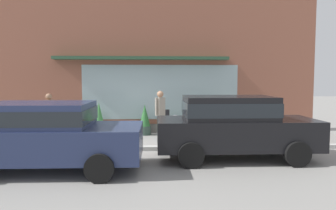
% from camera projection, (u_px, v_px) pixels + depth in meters
% --- Properties ---
extents(ground_plane, '(60.00, 60.00, 0.00)m').
position_uv_depth(ground_plane, '(139.00, 149.00, 9.88)').
color(ground_plane, gray).
extents(curb_strip, '(14.00, 0.24, 0.12)m').
position_uv_depth(curb_strip, '(139.00, 148.00, 9.67)').
color(curb_strip, '#B2B2AD').
rests_on(curb_strip, ground_plane).
extents(storefront, '(14.00, 0.81, 5.41)m').
position_uv_depth(storefront, '(142.00, 66.00, 12.84)').
color(storefront, '#935642').
rests_on(storefront, ground_plane).
extents(fire_hydrant, '(0.41, 0.38, 0.95)m').
position_uv_depth(fire_hydrant, '(175.00, 129.00, 10.76)').
color(fire_hydrant, '#B2B2B7').
rests_on(fire_hydrant, ground_plane).
extents(pedestrian_with_handbag, '(0.53, 0.50, 1.73)m').
position_uv_depth(pedestrian_with_handbag, '(161.00, 111.00, 11.41)').
color(pedestrian_with_handbag, '#475675').
rests_on(pedestrian_with_handbag, ground_plane).
extents(pedestrian_passerby, '(0.29, 0.50, 1.64)m').
position_uv_depth(pedestrian_passerby, '(49.00, 112.00, 11.38)').
color(pedestrian_passerby, '#232328').
rests_on(pedestrian_passerby, ground_plane).
extents(parked_car_navy, '(4.36, 2.15, 1.60)m').
position_uv_depth(parked_car_navy, '(45.00, 132.00, 7.46)').
color(parked_car_navy, navy).
rests_on(parked_car_navy, ground_plane).
extents(parked_car_black, '(4.22, 1.98, 1.69)m').
position_uv_depth(parked_car_black, '(233.00, 124.00, 8.58)').
color(parked_car_black, black).
rests_on(parked_car_black, ground_plane).
extents(potted_plant_corner_tall, '(0.47, 0.47, 1.17)m').
position_uv_depth(potted_plant_corner_tall, '(145.00, 120.00, 12.35)').
color(potted_plant_corner_tall, '#33473D').
rests_on(potted_plant_corner_tall, ground_plane).
extents(potted_plant_near_hydrant, '(0.49, 0.49, 1.14)m').
position_uv_depth(potted_plant_near_hydrant, '(32.00, 121.00, 12.37)').
color(potted_plant_near_hydrant, '#33473D').
rests_on(potted_plant_near_hydrant, ground_plane).
extents(potted_plant_by_entrance, '(0.48, 0.48, 1.25)m').
position_uv_depth(potted_plant_by_entrance, '(99.00, 119.00, 12.34)').
color(potted_plant_by_entrance, '#9E6042').
rests_on(potted_plant_by_entrance, ground_plane).
extents(potted_plant_low_front, '(0.43, 0.43, 0.60)m').
position_uv_depth(potted_plant_low_front, '(177.00, 126.00, 12.67)').
color(potted_plant_low_front, '#B7B2A3').
rests_on(potted_plant_low_front, ground_plane).
extents(potted_plant_window_center, '(0.67, 0.67, 0.98)m').
position_uv_depth(potted_plant_window_center, '(224.00, 120.00, 12.71)').
color(potted_plant_window_center, '#33473D').
rests_on(potted_plant_window_center, ground_plane).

